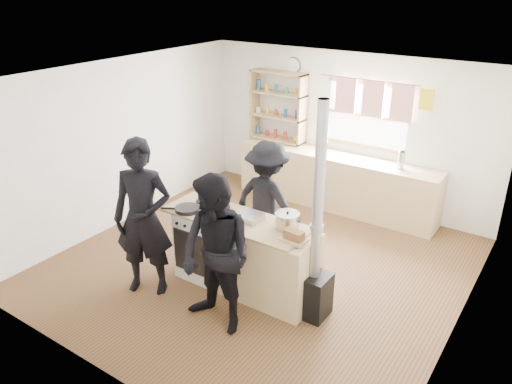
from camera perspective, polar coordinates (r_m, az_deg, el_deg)
ground at (r=6.78m, az=0.47°, el=-8.29°), size 5.00×5.00×0.01m
back_counter at (r=8.31m, az=8.99°, el=1.23°), size 3.40×0.55×0.90m
shelving_unit at (r=8.62m, az=2.52°, el=9.76°), size 1.00×0.28×1.20m
thermos at (r=7.76m, az=16.27°, el=3.51°), size 0.10×0.10×0.27m
cooking_island at (r=6.08m, az=-1.27°, el=-7.20°), size 1.97×0.64×0.93m
skillet_greens at (r=6.14m, az=-7.85°, el=-1.91°), size 0.41×0.41×0.05m
roast_tray at (r=5.88m, az=-0.88°, el=-2.74°), size 0.35×0.28×0.07m
stockpot_stove at (r=6.17m, az=-4.34°, el=-1.02°), size 0.24×0.24×0.19m
stockpot_counter at (r=5.66m, az=3.60°, el=-3.28°), size 0.28×0.28×0.21m
bread_board at (r=5.43m, az=4.35°, el=-5.10°), size 0.30×0.23×0.12m
flue_heater at (r=5.57m, az=6.72°, el=-8.37°), size 0.35×0.35×2.50m
person_near_left at (r=5.98m, az=-12.77°, el=-2.97°), size 0.84×0.73×1.93m
person_near_right at (r=5.26m, az=-4.55°, el=-7.27°), size 0.94×0.77×1.77m
person_far at (r=6.65m, az=1.33°, el=-0.95°), size 1.10×0.69×1.63m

